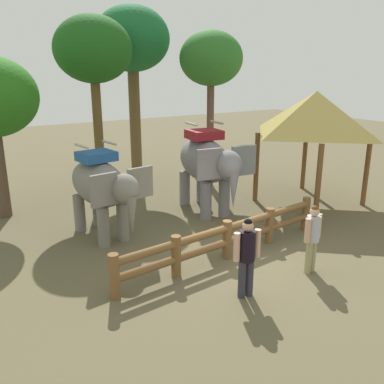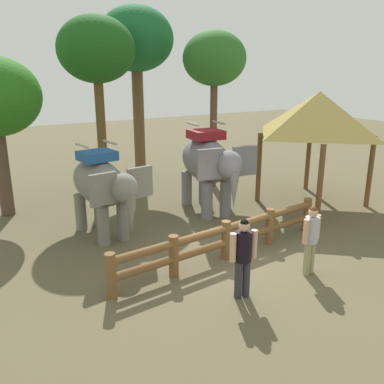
{
  "view_description": "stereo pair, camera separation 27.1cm",
  "coord_description": "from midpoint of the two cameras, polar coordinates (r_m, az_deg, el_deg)",
  "views": [
    {
      "loc": [
        -6.17,
        -7.71,
        4.87
      ],
      "look_at": [
        0.0,
        1.97,
        1.4
      ],
      "focal_mm": 38.59,
      "sensor_mm": 36.0,
      "label": 1
    },
    {
      "loc": [
        -5.94,
        -7.86,
        4.87
      ],
      "look_at": [
        0.0,
        1.97,
        1.4
      ],
      "focal_mm": 38.59,
      "sensor_mm": 36.0,
      "label": 2
    }
  ],
  "objects": [
    {
      "name": "log_fence",
      "position": [
        10.93,
        5.4,
        -6.23
      ],
      "size": [
        6.8,
        0.81,
        1.05
      ],
      "color": "brown",
      "rests_on": "ground"
    },
    {
      "name": "elephant_near_left",
      "position": [
        12.22,
        -11.68,
        0.84
      ],
      "size": [
        1.86,
        3.32,
        2.81
      ],
      "color": "slate",
      "rests_on": "ground"
    },
    {
      "name": "tourist_woman_in_black",
      "position": [
        9.02,
        7.96,
        -8.35
      ],
      "size": [
        0.64,
        0.41,
        1.83
      ],
      "color": "#2E2C37",
      "rests_on": "ground"
    },
    {
      "name": "ground_plane",
      "position": [
        11.0,
        6.11,
        -9.56
      ],
      "size": [
        60.0,
        60.0,
        0.0
      ],
      "primitive_type": "plane",
      "color": "brown"
    },
    {
      "name": "tourist_man_in_blue",
      "position": [
        10.4,
        16.87,
        -5.75
      ],
      "size": [
        0.61,
        0.39,
        1.74
      ],
      "color": "#989263",
      "rests_on": "ground"
    },
    {
      "name": "thatched_shelter",
      "position": [
        15.42,
        17.54,
        10.26
      ],
      "size": [
        4.02,
        4.02,
        4.09
      ],
      "color": "brown",
      "rests_on": "ground"
    },
    {
      "name": "tree_deep_back",
      "position": [
        18.22,
        -7.3,
        19.82
      ],
      "size": [
        3.12,
        3.12,
        7.34
      ],
      "color": "brown",
      "rests_on": "ground"
    },
    {
      "name": "elephant_center",
      "position": [
        14.06,
        2.86,
        3.98
      ],
      "size": [
        2.07,
        3.68,
        3.12
      ],
      "color": "slate",
      "rests_on": "ground"
    },
    {
      "name": "tree_back_center",
      "position": [
        17.11,
        3.59,
        17.69
      ],
      "size": [
        2.51,
        2.51,
        6.29
      ],
      "color": "brown",
      "rests_on": "ground"
    },
    {
      "name": "tree_far_right",
      "position": [
        16.03,
        -12.59,
        18.38
      ],
      "size": [
        2.81,
        2.81,
        6.7
      ],
      "color": "brown",
      "rests_on": "ground"
    }
  ]
}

